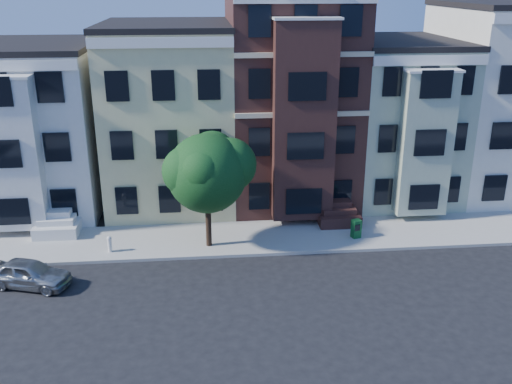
{
  "coord_description": "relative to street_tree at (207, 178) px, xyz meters",
  "views": [
    {
      "loc": [
        -5.17,
        -18.43,
        12.43
      ],
      "look_at": [
        -3.03,
        3.63,
        4.2
      ],
      "focal_mm": 40.0,
      "sensor_mm": 36.0,
      "label": 1
    }
  ],
  "objects": [
    {
      "name": "ground",
      "position": [
        5.02,
        -7.18,
        -3.64
      ],
      "size": [
        120.0,
        120.0,
        0.0
      ],
      "primitive_type": "plane",
      "color": "black"
    },
    {
      "name": "far_sidewalk",
      "position": [
        5.02,
        0.82,
        -3.56
      ],
      "size": [
        60.0,
        4.0,
        0.15
      ],
      "primitive_type": "cube",
      "color": "#9E9B93",
      "rests_on": "ground"
    },
    {
      "name": "house_white",
      "position": [
        -9.98,
        7.32,
        0.86
      ],
      "size": [
        8.0,
        9.0,
        9.0
      ],
      "primitive_type": "cube",
      "color": "silver",
      "rests_on": "ground"
    },
    {
      "name": "house_yellow",
      "position": [
        -1.98,
        7.32,
        1.36
      ],
      "size": [
        7.0,
        9.0,
        10.0
      ],
      "primitive_type": "cube",
      "color": "beige",
      "rests_on": "ground"
    },
    {
      "name": "house_brown",
      "position": [
        5.02,
        7.32,
        2.36
      ],
      "size": [
        7.0,
        9.0,
        12.0
      ],
      "primitive_type": "cube",
      "color": "#3C1F1A",
      "rests_on": "ground"
    },
    {
      "name": "house_green",
      "position": [
        11.52,
        7.32,
        0.86
      ],
      "size": [
        6.0,
        9.0,
        9.0
      ],
      "primitive_type": "cube",
      "color": "#A3B396",
      "rests_on": "ground"
    },
    {
      "name": "house_cream",
      "position": [
        18.52,
        7.32,
        1.86
      ],
      "size": [
        8.0,
        9.0,
        11.0
      ],
      "primitive_type": "cube",
      "color": "silver",
      "rests_on": "ground"
    },
    {
      "name": "street_tree",
      "position": [
        0.0,
        0.0,
        0.0
      ],
      "size": [
        6.73,
        6.73,
        6.98
      ],
      "primitive_type": null,
      "rotation": [
        0.0,
        0.0,
        -0.13
      ],
      "color": "#1E5220",
      "rests_on": "far_sidewalk"
    },
    {
      "name": "parked_car",
      "position": [
        -7.78,
        -3.04,
        -3.03
      ],
      "size": [
        3.87,
        2.44,
        1.23
      ],
      "primitive_type": "imported",
      "rotation": [
        0.0,
        0.0,
        1.27
      ],
      "color": "#9CA0A4",
      "rests_on": "ground"
    },
    {
      "name": "newspaper_box",
      "position": [
        7.46,
        0.21,
        -3.02
      ],
      "size": [
        0.52,
        0.49,
        0.95
      ],
      "primitive_type": "cube",
      "rotation": [
        0.0,
        0.0,
        0.29
      ],
      "color": "#125123",
      "rests_on": "far_sidewalk"
    },
    {
      "name": "fire_hydrant",
      "position": [
        -4.77,
        -0.26,
        -3.17
      ],
      "size": [
        0.26,
        0.26,
        0.64
      ],
      "primitive_type": "cylinder",
      "rotation": [
        0.0,
        0.0,
        0.18
      ],
      "color": "silver",
      "rests_on": "far_sidewalk"
    }
  ]
}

